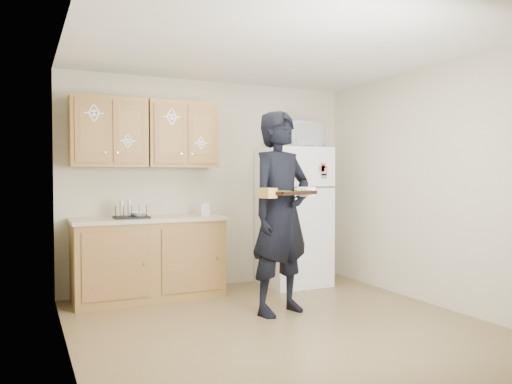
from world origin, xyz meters
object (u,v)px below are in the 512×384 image
refrigerator (294,216)px  microwave (297,135)px  baking_tray (288,193)px  person (281,213)px  dish_rack (131,211)px

refrigerator → microwave: bearing=-73.9°
refrigerator → baking_tray: bearing=-121.6°
refrigerator → baking_tray: size_ratio=3.80×
baking_tray → person: bearing=56.9°
microwave → dish_rack: microwave is taller
person → baking_tray: (-0.09, -0.29, 0.20)m
baking_tray → dish_rack: (-1.15, 1.38, -0.22)m
baking_tray → dish_rack: bearing=113.3°
person → microwave: bearing=36.7°
refrigerator → baking_tray: refrigerator is taller
microwave → refrigerator: bearing=101.7°
person → baking_tray: person is taller
microwave → dish_rack: bearing=173.6°
dish_rack → microwave: bearing=-2.0°
person → dish_rack: size_ratio=5.48×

